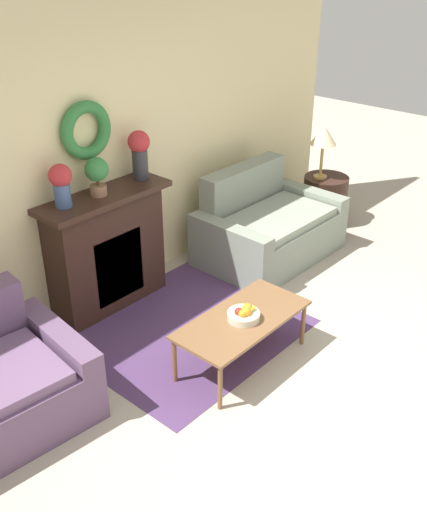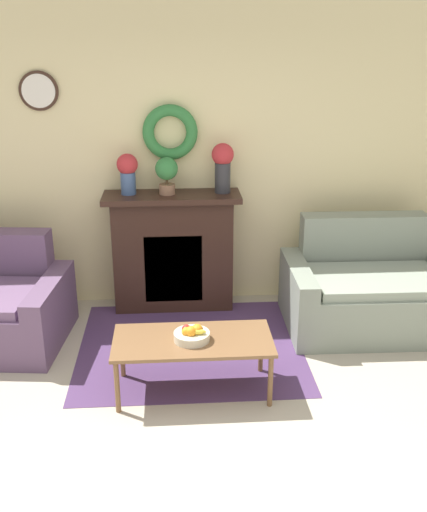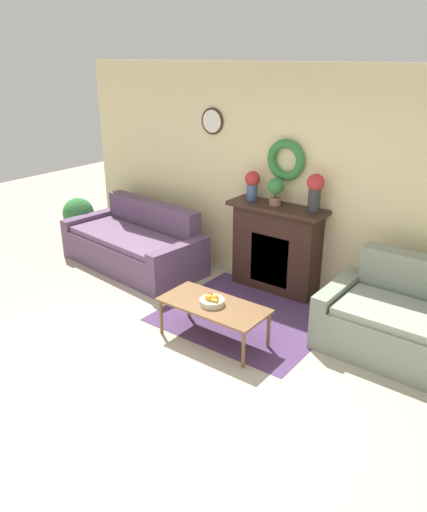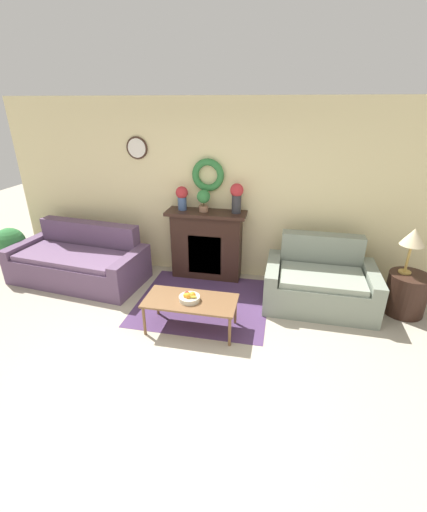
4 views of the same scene
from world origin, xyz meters
The scene contains 14 objects.
ground_plane centered at (0.00, 0.00, 0.00)m, with size 16.00×16.00×0.00m, color #ADA38E.
floor_rug centered at (0.01, 1.55, 0.00)m, with size 1.83×1.64×0.01m.
wall_back centered at (-0.01, 2.57, 1.36)m, with size 6.80×0.17×2.70m.
fireplace centered at (-0.12, 2.36, 0.56)m, with size 1.22×0.41×1.10m.
couch_left centered at (-2.07, 1.85, 0.30)m, with size 2.16×1.19×0.86m.
loveseat_right centered at (1.60, 1.87, 0.32)m, with size 1.49×0.99×0.92m.
coffee_table centered at (0.01, 0.91, 0.38)m, with size 1.13×0.54×0.42m.
fruit_bowl centered at (0.00, 0.89, 0.47)m, with size 0.25×0.25×0.12m.
side_table_by_loveseat centered at (2.72, 1.86, 0.28)m, with size 0.52×0.52×0.56m.
table_lamp centered at (2.65, 1.91, 1.05)m, with size 0.30×0.30×0.61m.
vase_on_mantel_left centered at (-0.50, 2.37, 1.31)m, with size 0.19×0.19×0.36m.
vase_on_mantel_right centered at (0.34, 2.37, 1.36)m, with size 0.20×0.20×0.44m.
potted_plant_on_mantel centered at (-0.16, 2.35, 1.29)m, with size 0.20×0.20×0.33m.
potted_plant_floor_by_couch centered at (-3.33, 1.90, 0.46)m, with size 0.47×0.47×0.75m.
Camera 4 is at (1.01, -2.53, 2.61)m, focal length 24.00 mm.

